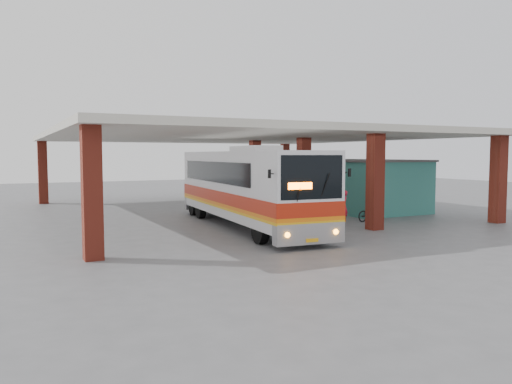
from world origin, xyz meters
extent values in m
plane|color=#515154|center=(0.00, 0.00, 0.00)|extent=(90.00, 90.00, 0.00)
cube|color=#9C3122|center=(3.00, -3.00, 2.17)|extent=(0.60, 0.60, 4.35)
cube|color=#9C3122|center=(3.00, 3.00, 2.17)|extent=(0.60, 0.60, 4.35)
cube|color=#9C3122|center=(3.00, 9.00, 2.17)|extent=(0.60, 0.60, 4.35)
cube|color=#9C3122|center=(-9.50, -4.00, 2.17)|extent=(0.60, 0.60, 4.35)
cube|color=#9C3122|center=(-9.50, 17.00, 2.17)|extent=(0.60, 0.60, 4.35)
cube|color=#9C3122|center=(10.00, -4.00, 2.17)|extent=(0.60, 0.60, 4.35)
cube|color=#9C3122|center=(10.00, 17.00, 2.17)|extent=(0.60, 0.60, 4.35)
cube|color=beige|center=(0.50, 6.50, 4.50)|extent=(21.00, 23.00, 0.30)
cube|color=#307979|center=(7.50, 4.00, 1.50)|extent=(5.00, 8.00, 3.00)
cube|color=#484848|center=(7.50, 4.00, 3.05)|extent=(5.20, 8.20, 0.12)
cube|color=#153A32|center=(4.98, 2.50, 1.05)|extent=(0.08, 0.95, 2.10)
cube|color=black|center=(4.98, 5.50, 1.80)|extent=(0.08, 1.20, 1.00)
cube|color=black|center=(4.95, 5.50, 1.80)|extent=(0.04, 1.30, 1.10)
cube|color=silver|center=(-1.78, 0.52, 2.05)|extent=(3.79, 13.11, 3.02)
cube|color=silver|center=(-1.88, -0.55, 3.66)|extent=(1.57, 3.33, 0.27)
cube|color=gray|center=(-2.32, -5.72, 0.59)|extent=(2.74, 0.66, 0.75)
cube|color=#AF200C|center=(-1.78, 0.52, 1.45)|extent=(3.83, 13.12, 0.54)
cube|color=orange|center=(-1.78, 0.52, 1.12)|extent=(3.83, 13.12, 0.14)
cube|color=#EBA613|center=(-1.78, 0.52, 0.99)|extent=(3.83, 13.12, 0.11)
cube|color=black|center=(-2.33, -5.88, 2.61)|extent=(2.44, 0.31, 1.56)
cube|color=black|center=(-3.06, 1.50, 2.59)|extent=(0.88, 9.67, 0.97)
cube|color=black|center=(-0.36, 1.27, 2.59)|extent=(0.88, 9.67, 0.97)
cube|color=#FF5905|center=(-2.82, -5.90, 2.32)|extent=(0.92, 0.13, 0.24)
sphere|color=orange|center=(-3.31, -5.87, 0.63)|extent=(0.19, 0.19, 0.19)
sphere|color=orange|center=(-1.37, -6.03, 0.63)|extent=(0.19, 0.19, 0.19)
cube|color=#EBA613|center=(-2.34, -5.96, 0.38)|extent=(0.49, 0.07, 0.13)
cylinder|color=black|center=(-3.33, -3.89, 0.54)|extent=(0.44, 1.10, 1.08)
cylinder|color=black|center=(-1.01, -4.09, 0.54)|extent=(0.44, 1.10, 1.08)
cylinder|color=black|center=(-2.62, 4.38, 0.54)|extent=(0.44, 1.10, 1.08)
cylinder|color=black|center=(-0.30, 4.18, 0.54)|extent=(0.44, 1.10, 1.08)
cylinder|color=black|center=(-2.50, 5.78, 0.54)|extent=(0.44, 1.10, 1.08)
cylinder|color=black|center=(-0.18, 5.58, 0.54)|extent=(0.44, 1.10, 1.08)
imported|color=black|center=(4.70, -0.71, 0.46)|extent=(1.80, 0.80, 0.92)
imported|color=red|center=(3.37, -0.20, 0.80)|extent=(0.69, 0.63, 1.59)
cube|color=red|center=(4.67, 8.91, 0.21)|extent=(0.49, 0.49, 0.05)
cube|color=red|center=(4.82, 8.97, 0.45)|extent=(0.19, 0.36, 0.54)
cylinder|color=black|center=(4.59, 8.71, 0.09)|extent=(0.03, 0.03, 0.18)
cylinder|color=black|center=(4.87, 8.83, 0.09)|extent=(0.03, 0.03, 0.18)
cylinder|color=black|center=(4.47, 8.99, 0.09)|extent=(0.03, 0.03, 0.18)
cylinder|color=black|center=(4.76, 9.11, 0.09)|extent=(0.03, 0.03, 0.18)
camera|label=1|loc=(-12.07, -20.60, 3.39)|focal=35.00mm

